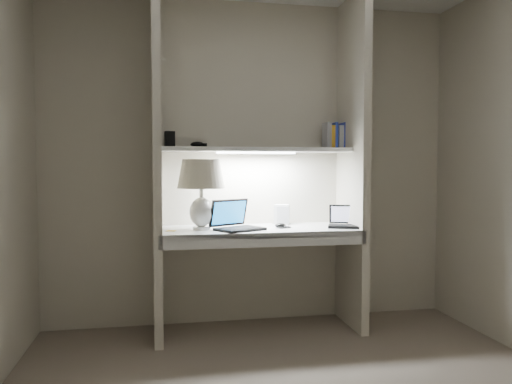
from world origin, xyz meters
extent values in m
cube|color=beige|center=(0.00, 1.50, 1.25)|extent=(3.20, 0.01, 2.50)
cube|color=beige|center=(-0.73, 1.23, 1.25)|extent=(0.06, 0.55, 2.50)
cube|color=beige|center=(0.73, 1.23, 1.25)|extent=(0.06, 0.55, 2.50)
cube|color=white|center=(0.00, 1.23, 0.75)|extent=(1.40, 0.55, 0.04)
cube|color=silver|center=(0.00, 0.96, 0.72)|extent=(1.46, 0.03, 0.10)
cube|color=silver|center=(0.00, 1.32, 1.35)|extent=(1.40, 0.36, 0.03)
cube|color=white|center=(0.00, 1.32, 1.33)|extent=(0.60, 0.04, 0.02)
cylinder|color=white|center=(-0.42, 1.21, 0.78)|extent=(0.13, 0.13, 0.02)
ellipsoid|color=white|center=(-0.42, 1.21, 0.90)|extent=(0.17, 0.17, 0.22)
cylinder|color=white|center=(-0.42, 1.21, 1.02)|extent=(0.03, 0.03, 0.09)
sphere|color=#FFD899|center=(-0.42, 1.21, 1.11)|extent=(0.05, 0.05, 0.05)
cube|color=black|center=(-0.16, 1.12, 0.78)|extent=(0.39, 0.35, 0.02)
cube|color=black|center=(-0.16, 1.12, 0.79)|extent=(0.31, 0.27, 0.00)
cube|color=black|center=(-0.22, 1.24, 0.89)|extent=(0.31, 0.21, 0.20)
cube|color=#197FD8|center=(-0.22, 1.23, 0.89)|extent=(0.27, 0.17, 0.16)
cube|color=black|center=(0.64, 1.13, 0.78)|extent=(0.30, 0.25, 0.02)
cube|color=black|center=(0.64, 1.13, 0.79)|extent=(0.24, 0.19, 0.00)
cube|color=black|center=(0.68, 1.23, 0.86)|extent=(0.25, 0.14, 0.15)
cube|color=#B2B6DB|center=(0.68, 1.22, 0.86)|extent=(0.22, 0.12, 0.12)
cube|color=silver|center=(0.22, 1.40, 0.85)|extent=(0.13, 0.12, 0.16)
ellipsoid|color=black|center=(0.16, 1.22, 0.79)|extent=(0.11, 0.08, 0.03)
torus|color=black|center=(0.19, 1.20, 0.78)|extent=(0.10, 0.10, 0.01)
cube|color=gold|center=(-0.64, 1.17, 0.77)|extent=(0.08, 0.08, 0.00)
cube|color=silver|center=(0.73, 1.37, 1.45)|extent=(0.03, 0.13, 0.18)
cube|color=#2835A1|center=(0.70, 1.37, 1.47)|extent=(0.04, 0.13, 0.20)
cube|color=#BAB9B6|center=(0.67, 1.37, 1.45)|extent=(0.04, 0.13, 0.18)
cube|color=#2B42BD|center=(0.63, 1.37, 1.47)|extent=(0.02, 0.13, 0.20)
cube|color=orange|center=(0.60, 1.37, 1.45)|extent=(0.03, 0.13, 0.18)
cube|color=#98979C|center=(0.57, 1.37, 1.47)|extent=(0.04, 0.13, 0.20)
cube|color=black|center=(-0.64, 1.40, 1.43)|extent=(0.08, 0.06, 0.12)
ellipsoid|color=black|center=(-0.44, 1.39, 1.39)|extent=(0.12, 0.09, 0.04)
camera|label=1|loc=(-0.70, -2.37, 1.23)|focal=35.00mm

